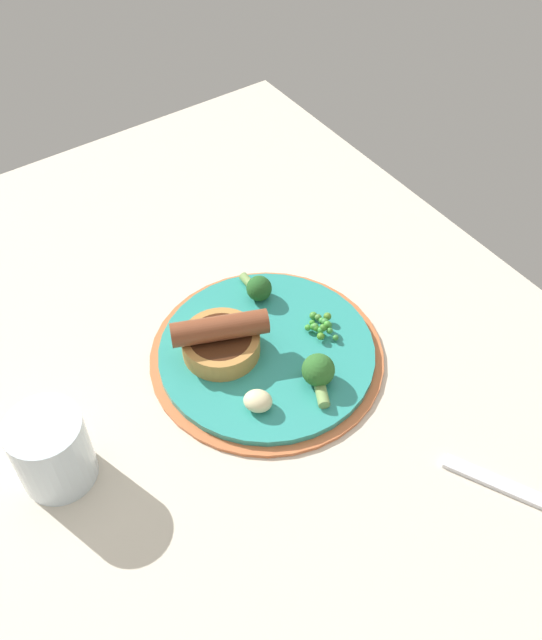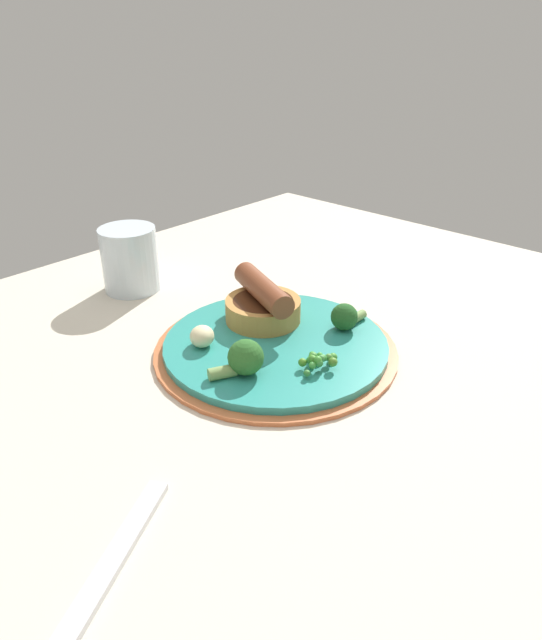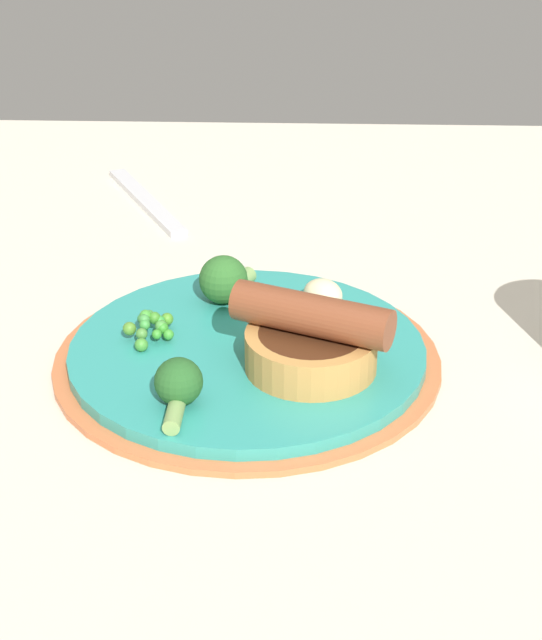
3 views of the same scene
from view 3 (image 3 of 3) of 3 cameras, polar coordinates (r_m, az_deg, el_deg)
name	(u,v)px [view 3 (image 3 of 3)]	position (r cm, az deg, el deg)	size (l,w,h in cm)	color
dining_table	(307,369)	(79.94, 1.92, -2.63)	(110.00, 80.00, 3.00)	beige
dinner_plate	(251,357)	(77.36, -1.07, -1.98)	(28.00, 28.00, 1.40)	#CC6B3D
sausage_pudding	(315,340)	(73.35, 2.36, -1.09)	(9.18, 11.44, 5.60)	#BC8442
pea_pile	(154,325)	(78.19, -6.28, -0.28)	(5.29, 3.72, 1.84)	#358C2A
broccoli_floret_near	(182,385)	(69.76, -4.76, -3.48)	(5.56, 3.22, 3.22)	#235623
broccoli_floret_far	(228,280)	(82.66, -2.29, 2.15)	(5.79, 4.29, 3.80)	#2D6628
potato_chunk_0	(326,294)	(81.89, 2.97, 1.38)	(3.24, 2.74, 2.32)	beige
fork	(149,201)	(106.11, -6.55, 6.32)	(18.00, 1.60, 0.60)	silver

